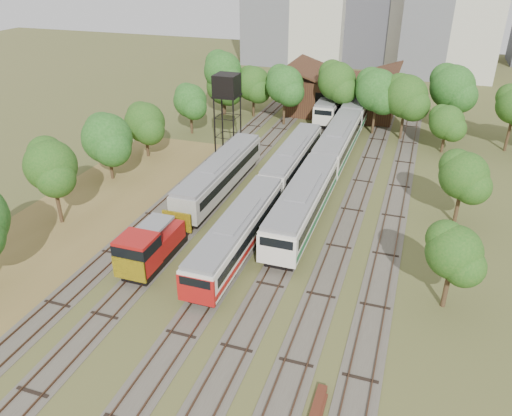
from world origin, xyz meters
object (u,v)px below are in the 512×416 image
at_px(railcar_red_set, 269,191).
at_px(railcar_green_set, 338,143).
at_px(shunter_locomotive, 149,248).
at_px(water_tower, 227,87).

bearing_deg(railcar_red_set, railcar_green_set, 75.07).
relative_size(railcar_red_set, shunter_locomotive, 4.27).
xyz_separation_m(railcar_green_set, shunter_locomotive, (-10.00, -28.10, -0.34)).
bearing_deg(railcar_red_set, water_tower, 126.79).
bearing_deg(water_tower, railcar_green_set, 10.55).
distance_m(railcar_green_set, water_tower, 14.98).
bearing_deg(shunter_locomotive, water_tower, 97.48).
distance_m(railcar_green_set, shunter_locomotive, 29.83).
bearing_deg(railcar_green_set, railcar_red_set, -104.93).
distance_m(railcar_red_set, shunter_locomotive, 14.41).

